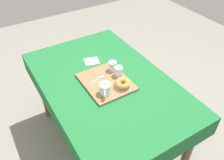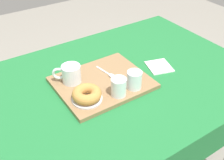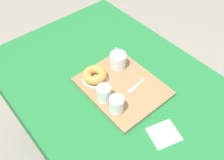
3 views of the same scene
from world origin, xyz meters
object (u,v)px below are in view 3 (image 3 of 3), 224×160
object	(u,v)px
teaspoon_near	(133,89)
paper_napkin	(164,134)
serving_tray	(122,87)
donut_plate_left	(95,78)
tea_mug_left	(118,61)
dining_table	(122,103)
water_glass_far	(117,105)
sugar_donut_left	(95,75)
water_glass_near	(104,94)

from	to	relation	value
teaspoon_near	paper_napkin	world-z (taller)	teaspoon_near
serving_tray	donut_plate_left	world-z (taller)	donut_plate_left
tea_mug_left	teaspoon_near	distance (m)	0.18
donut_plate_left	tea_mug_left	bearing A→B (deg)	88.65
dining_table	donut_plate_left	distance (m)	0.20
tea_mug_left	water_glass_far	bearing A→B (deg)	-42.32
dining_table	paper_napkin	distance (m)	0.31
sugar_donut_left	paper_napkin	size ratio (longest dim) A/B	1.01
water_glass_near	paper_napkin	size ratio (longest dim) A/B	0.66
tea_mug_left	paper_napkin	size ratio (longest dim) A/B	0.97
donut_plate_left	sugar_donut_left	world-z (taller)	sugar_donut_left
tea_mug_left	donut_plate_left	world-z (taller)	tea_mug_left
water_glass_near	paper_napkin	distance (m)	0.32
sugar_donut_left	teaspoon_near	world-z (taller)	sugar_donut_left
donut_plate_left	water_glass_near	bearing A→B (deg)	-19.14
water_glass_far	paper_napkin	world-z (taller)	water_glass_far
water_glass_far	paper_napkin	xyz separation A→B (m)	(0.22, 0.08, -0.05)
water_glass_near	sugar_donut_left	size ratio (longest dim) A/B	0.65
water_glass_near	dining_table	bearing A→B (deg)	84.54
serving_tray	teaspoon_near	xyz separation A→B (m)	(0.05, 0.02, 0.01)
dining_table	tea_mug_left	distance (m)	0.22
donut_plate_left	teaspoon_near	xyz separation A→B (m)	(0.17, 0.10, 0.00)
serving_tray	teaspoon_near	world-z (taller)	teaspoon_near
serving_tray	water_glass_far	world-z (taller)	water_glass_far
dining_table	sugar_donut_left	world-z (taller)	sugar_donut_left
water_glass_far	teaspoon_near	size ratio (longest dim) A/B	0.63
paper_napkin	teaspoon_near	bearing A→B (deg)	167.42
tea_mug_left	paper_napkin	world-z (taller)	tea_mug_left
water_glass_far	teaspoon_near	xyz separation A→B (m)	(-0.04, 0.14, -0.03)
water_glass_far	paper_napkin	size ratio (longest dim) A/B	0.66
serving_tray	sugar_donut_left	size ratio (longest dim) A/B	3.32
water_glass_far	donut_plate_left	xyz separation A→B (m)	(-0.21, 0.04, -0.03)
tea_mug_left	dining_table	bearing A→B (deg)	-31.24
dining_table	donut_plate_left	bearing A→B (deg)	-153.95
teaspoon_near	donut_plate_left	bearing A→B (deg)	-70.22
dining_table	paper_napkin	bearing A→B (deg)	-5.44
sugar_donut_left	tea_mug_left	bearing A→B (deg)	88.65
tea_mug_left	water_glass_far	world-z (taller)	tea_mug_left
tea_mug_left	sugar_donut_left	distance (m)	0.15
tea_mug_left	paper_napkin	distance (m)	0.44
dining_table	serving_tray	world-z (taller)	serving_tray
water_glass_near	sugar_donut_left	world-z (taller)	water_glass_near
serving_tray	sugar_donut_left	distance (m)	0.15
teaspoon_near	paper_napkin	xyz separation A→B (m)	(0.26, -0.06, -0.02)
water_glass_near	donut_plate_left	bearing A→B (deg)	160.86
dining_table	tea_mug_left	bearing A→B (deg)	148.76
teaspoon_near	serving_tray	bearing A→B (deg)	-78.33
water_glass_near	donut_plate_left	distance (m)	0.14
sugar_donut_left	teaspoon_near	xyz separation A→B (m)	(0.17, 0.10, -0.03)
teaspoon_near	water_glass_near	bearing A→B (deg)	-27.66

